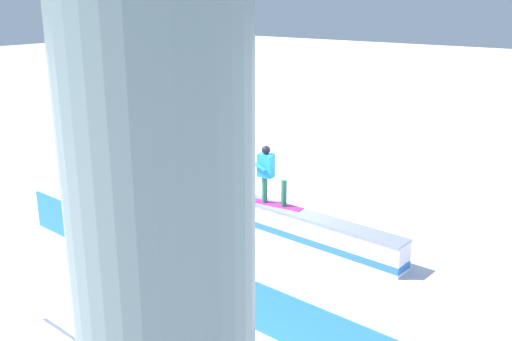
{
  "coord_description": "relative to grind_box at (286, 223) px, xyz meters",
  "views": [
    {
      "loc": [
        -7.81,
        11.43,
        5.93
      ],
      "look_at": [
        0.19,
        0.99,
        1.96
      ],
      "focal_mm": 40.98,
      "sensor_mm": 36.0,
      "label": 1
    }
  ],
  "objects": [
    {
      "name": "trail_marker",
      "position": [
        4.08,
        0.56,
        0.84
      ],
      "size": [
        0.4,
        0.1,
        2.23
      ],
      "color": "#262628",
      "rests_on": "ground_plane"
    },
    {
      "name": "safety_fence",
      "position": [
        0.0,
        3.77,
        0.13
      ],
      "size": [
        11.28,
        0.82,
        0.96
      ],
      "primitive_type": "cube",
      "rotation": [
        0.0,
        0.0,
        -0.07
      ],
      "color": "#2A78ED",
      "rests_on": "ground_plane"
    },
    {
      "name": "ground_plane",
      "position": [
        0.0,
        0.0,
        -0.35
      ],
      "size": [
        120.0,
        120.0,
        0.0
      ],
      "primitive_type": "plane",
      "color": "white"
    },
    {
      "name": "snowboarder",
      "position": [
        0.56,
        -0.01,
        1.25
      ],
      "size": [
        1.58,
        0.5,
        1.53
      ],
      "color": "#BA2280",
      "rests_on": "grind_box"
    },
    {
      "name": "grind_box",
      "position": [
        0.0,
        0.0,
        0.0
      ],
      "size": [
        6.7,
        1.06,
        0.76
      ],
      "color": "white",
      "rests_on": "ground_plane"
    }
  ]
}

